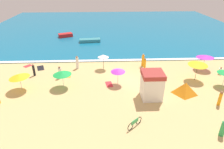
{
  "coord_description": "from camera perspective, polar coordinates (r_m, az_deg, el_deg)",
  "views": [
    {
      "loc": [
        -2.64,
        -21.39,
        11.59
      ],
      "look_at": [
        -1.65,
        0.1,
        0.8
      ],
      "focal_mm": 31.93,
      "sensor_mm": 36.0,
      "label": 1
    }
  ],
  "objects": [
    {
      "name": "ground_plane",
      "position": [
        24.47,
        3.87,
        -1.7
      ],
      "size": [
        60.0,
        60.0,
        0.0
      ],
      "primitive_type": "plane",
      "color": "#D8B775"
    },
    {
      "name": "ocean_water",
      "position": [
        50.79,
        0.42,
        13.51
      ],
      "size": [
        60.0,
        44.0,
        0.1
      ],
      "primitive_type": "cube",
      "color": "#146B93",
      "rests_on": "ground_plane"
    },
    {
      "name": "wave_breaker_foam",
      "position": [
        30.09,
        2.6,
        4.17
      ],
      "size": [
        57.0,
        0.7,
        0.01
      ],
      "primitive_type": "cube",
      "color": "white",
      "rests_on": "ocean_water"
    },
    {
      "name": "lifeguard_cabana",
      "position": [
        20.81,
        11.33,
        -2.94
      ],
      "size": [
        2.18,
        2.18,
        2.94
      ],
      "color": "white",
      "rests_on": "ground_plane"
    },
    {
      "name": "beach_umbrella_0",
      "position": [
        29.49,
        25.15,
        4.77
      ],
      "size": [
        3.01,
        3.02,
        2.11
      ],
      "color": "#4C3823",
      "rests_on": "ground_plane"
    },
    {
      "name": "beach_umbrella_2",
      "position": [
        25.84,
        23.42,
        2.85
      ],
      "size": [
        2.78,
        2.79,
        2.35
      ],
      "color": "#4C3823",
      "rests_on": "ground_plane"
    },
    {
      "name": "beach_umbrella_3",
      "position": [
        22.86,
        1.73,
        1.16
      ],
      "size": [
        2.21,
        2.22,
        1.97
      ],
      "color": "silver",
      "rests_on": "ground_plane"
    },
    {
      "name": "beach_umbrella_4",
      "position": [
        23.94,
        -25.11,
        -0.35
      ],
      "size": [
        2.51,
        2.49,
        2.03
      ],
      "color": "silver",
      "rests_on": "ground_plane"
    },
    {
      "name": "beach_umbrella_5",
      "position": [
        26.77,
        -2.51,
        5.31
      ],
      "size": [
        2.1,
        2.1,
        2.08
      ],
      "color": "#4C3823",
      "rests_on": "ground_plane"
    },
    {
      "name": "beach_umbrella_6",
      "position": [
        22.92,
        -14.11,
        0.37
      ],
      "size": [
        2.56,
        2.55,
        1.96
      ],
      "color": "silver",
      "rests_on": "ground_plane"
    },
    {
      "name": "beach_tent",
      "position": [
        22.76,
        20.19,
        -3.78
      ],
      "size": [
        2.47,
        2.28,
        1.39
      ],
      "color": "orange",
      "rests_on": "ground_plane"
    },
    {
      "name": "parked_bicycle",
      "position": [
        17.42,
        6.53,
        -13.63
      ],
      "size": [
        1.39,
        1.27,
        0.76
      ],
      "color": "black",
      "rests_on": "ground_plane"
    },
    {
      "name": "beachgoer_0",
      "position": [
        28.28,
        8.85,
        4.01
      ],
      "size": [
        0.39,
        0.39,
        1.85
      ],
      "color": "orange",
      "rests_on": "ground_plane"
    },
    {
      "name": "beachgoer_1",
      "position": [
        27.16,
        -21.49,
        1.25
      ],
      "size": [
        0.3,
        0.3,
        1.63
      ],
      "color": "black",
      "rests_on": "ground_plane"
    },
    {
      "name": "beachgoer_2",
      "position": [
        27.66,
        -9.91,
        3.36
      ],
      "size": [
        0.5,
        0.5,
        1.81
      ],
      "color": "white",
      "rests_on": "ground_plane"
    },
    {
      "name": "beachgoer_3",
      "position": [
        27.21,
        9.36,
        2.91
      ],
      "size": [
        0.38,
        0.38,
        1.69
      ],
      "color": "orange",
      "rests_on": "ground_plane"
    },
    {
      "name": "beachgoer_4",
      "position": [
        29.49,
        28.6,
        0.93
      ],
      "size": [
        0.54,
        0.54,
        0.94
      ],
      "color": "white",
      "rests_on": "ground_plane"
    },
    {
      "name": "beachgoer_5",
      "position": [
        18.55,
        29.21,
        -13.28
      ],
      "size": [
        0.48,
        0.48,
        1.56
      ],
      "color": "green",
      "rests_on": "ground_plane"
    },
    {
      "name": "beachgoer_6",
      "position": [
        22.27,
        28.54,
        -6.04
      ],
      "size": [
        0.4,
        0.4,
        1.59
      ],
      "color": "orange",
      "rests_on": "ground_plane"
    },
    {
      "name": "beachgoer_8",
      "position": [
        25.56,
        -14.68,
        0.53
      ],
      "size": [
        0.53,
        0.53,
        1.55
      ],
      "color": "white",
      "rests_on": "ground_plane"
    },
    {
      "name": "beach_towel_0",
      "position": [
        26.37,
        -12.57,
        -0.1
      ],
      "size": [
        1.02,
        1.74,
        0.01
      ],
      "color": "orange",
      "rests_on": "ground_plane"
    },
    {
      "name": "beach_towel_2",
      "position": [
        30.72,
        -22.97,
        2.27
      ],
      "size": [
        1.29,
        1.33,
        0.01
      ],
      "color": "red",
      "rests_on": "ground_plane"
    },
    {
      "name": "beach_towel_3",
      "position": [
        23.55,
        -0.86,
        -2.83
      ],
      "size": [
        0.94,
        1.51,
        0.01
      ],
      "color": "red",
      "rests_on": "ground_plane"
    },
    {
      "name": "beach_towel_4",
      "position": [
        29.38,
        -19.78,
        1.76
      ],
      "size": [
        1.4,
        1.92,
        0.01
      ],
      "color": "black",
      "rests_on": "ground_plane"
    },
    {
      "name": "small_boat_0",
      "position": [
        38.77,
        -6.37,
        9.68
      ],
      "size": [
        4.06,
        1.75,
        0.57
      ],
      "color": "teal",
      "rests_on": "ocean_water"
    },
    {
      "name": "small_boat_1",
      "position": [
        43.01,
        -13.16,
        10.93
      ],
      "size": [
        3.05,
        2.32,
        0.68
      ],
      "color": "red",
      "rests_on": "ocean_water"
    }
  ]
}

